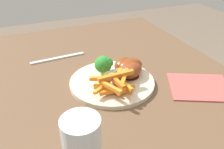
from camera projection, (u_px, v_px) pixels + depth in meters
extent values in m
cube|color=brown|center=(99.00, 97.00, 0.68)|extent=(1.12, 0.88, 0.03)
cylinder|color=#443122|center=(133.00, 88.00, 1.40)|extent=(0.06, 0.06, 0.72)
cylinder|color=beige|center=(112.00, 82.00, 0.71)|extent=(0.25, 0.25, 0.01)
cylinder|color=#92B759|center=(103.00, 73.00, 0.72)|extent=(0.02, 0.02, 0.02)
sphere|color=#297E2D|center=(103.00, 64.00, 0.71)|extent=(0.05, 0.05, 0.05)
sphere|color=#297E2D|center=(105.00, 61.00, 0.72)|extent=(0.02, 0.02, 0.02)
sphere|color=#297E2D|center=(109.00, 63.00, 0.70)|extent=(0.02, 0.02, 0.02)
sphere|color=#297E2D|center=(108.00, 61.00, 0.70)|extent=(0.02, 0.02, 0.02)
sphere|color=#297E2D|center=(105.00, 60.00, 0.72)|extent=(0.02, 0.02, 0.02)
cube|color=orange|center=(113.00, 88.00, 0.66)|extent=(0.07, 0.05, 0.01)
cube|color=orange|center=(105.00, 79.00, 0.66)|extent=(0.04, 0.08, 0.01)
cube|color=orange|center=(107.00, 84.00, 0.65)|extent=(0.06, 0.10, 0.01)
cube|color=orange|center=(116.00, 78.00, 0.70)|extent=(0.02, 0.09, 0.01)
cube|color=orange|center=(116.00, 76.00, 0.65)|extent=(0.02, 0.10, 0.01)
cube|color=#C16D1D|center=(117.00, 81.00, 0.64)|extent=(0.07, 0.02, 0.01)
cube|color=orange|center=(111.00, 87.00, 0.61)|extent=(0.07, 0.04, 0.01)
cube|color=orange|center=(124.00, 77.00, 0.66)|extent=(0.07, 0.06, 0.01)
cube|color=orange|center=(123.00, 81.00, 0.65)|extent=(0.09, 0.05, 0.01)
cube|color=orange|center=(112.00, 83.00, 0.66)|extent=(0.03, 0.06, 0.01)
cube|color=orange|center=(119.00, 88.00, 0.67)|extent=(0.04, 0.06, 0.01)
cube|color=orange|center=(122.00, 82.00, 0.65)|extent=(0.09, 0.02, 0.01)
cube|color=orange|center=(117.00, 89.00, 0.64)|extent=(0.01, 0.10, 0.01)
cube|color=orange|center=(113.00, 89.00, 0.66)|extent=(0.08, 0.09, 0.01)
cube|color=orange|center=(113.00, 86.00, 0.66)|extent=(0.04, 0.07, 0.01)
cube|color=orange|center=(104.00, 78.00, 0.66)|extent=(0.03, 0.08, 0.01)
cube|color=orange|center=(111.00, 88.00, 0.65)|extent=(0.08, 0.03, 0.01)
cube|color=orange|center=(119.00, 74.00, 0.68)|extent=(0.06, 0.04, 0.01)
cylinder|color=#50200B|center=(124.00, 71.00, 0.76)|extent=(0.05, 0.05, 0.00)
ellipsoid|color=brown|center=(124.00, 65.00, 0.75)|extent=(0.08, 0.09, 0.04)
cylinder|color=beige|center=(114.00, 72.00, 0.71)|extent=(0.03, 0.03, 0.01)
sphere|color=silver|center=(110.00, 75.00, 0.70)|extent=(0.02, 0.02, 0.02)
cylinder|color=#562010|center=(130.00, 76.00, 0.73)|extent=(0.05, 0.05, 0.00)
ellipsoid|color=brown|center=(131.00, 70.00, 0.72)|extent=(0.09, 0.10, 0.04)
cylinder|color=beige|center=(117.00, 80.00, 0.67)|extent=(0.03, 0.04, 0.01)
sphere|color=silver|center=(113.00, 83.00, 0.66)|extent=(0.02, 0.02, 0.02)
cylinder|color=#581E0B|center=(130.00, 72.00, 0.75)|extent=(0.05, 0.05, 0.00)
ellipsoid|color=maroon|center=(130.00, 66.00, 0.74)|extent=(0.06, 0.09, 0.04)
cylinder|color=beige|center=(112.00, 72.00, 0.71)|extent=(0.02, 0.04, 0.01)
sphere|color=silver|center=(107.00, 73.00, 0.71)|extent=(0.02, 0.02, 0.02)
cube|color=silver|center=(58.00, 58.00, 0.85)|extent=(0.02, 0.19, 0.00)
cylinder|color=silver|center=(82.00, 149.00, 0.42)|extent=(0.07, 0.07, 0.13)
cube|color=#B74C47|center=(200.00, 87.00, 0.70)|extent=(0.20, 0.21, 0.00)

